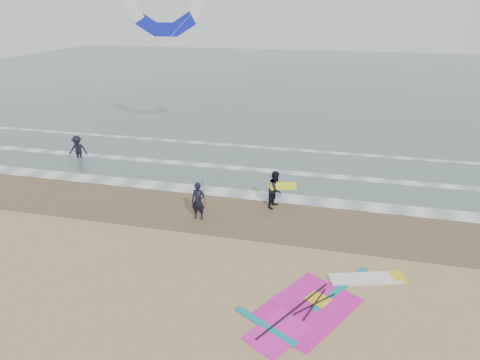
% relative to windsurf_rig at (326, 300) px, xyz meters
% --- Properties ---
extents(ground, '(120.00, 120.00, 0.00)m').
position_rel_windsurf_rig_xyz_m(ground, '(-4.19, -0.11, -0.04)').
color(ground, tan).
rests_on(ground, ground).
extents(sea_water, '(120.00, 80.00, 0.02)m').
position_rel_windsurf_rig_xyz_m(sea_water, '(-4.19, 47.89, -0.03)').
color(sea_water, '#47605E').
rests_on(sea_water, ground).
extents(wet_sand_band, '(120.00, 5.00, 0.01)m').
position_rel_windsurf_rig_xyz_m(wet_sand_band, '(-4.19, 5.89, -0.03)').
color(wet_sand_band, brown).
rests_on(wet_sand_band, ground).
extents(foam_waterline, '(120.00, 9.15, 0.02)m').
position_rel_windsurf_rig_xyz_m(foam_waterline, '(-4.19, 10.33, -0.01)').
color(foam_waterline, white).
rests_on(foam_waterline, ground).
extents(windsurf_rig, '(5.85, 5.54, 0.14)m').
position_rel_windsurf_rig_xyz_m(windsurf_rig, '(0.00, 0.00, 0.00)').
color(windsurf_rig, white).
rests_on(windsurf_rig, ground).
extents(person_standing, '(0.69, 0.46, 1.86)m').
position_rel_windsurf_rig_xyz_m(person_standing, '(-6.31, 4.85, 0.89)').
color(person_standing, black).
rests_on(person_standing, ground).
extents(person_walking, '(0.96, 1.10, 1.92)m').
position_rel_windsurf_rig_xyz_m(person_walking, '(-2.95, 7.06, 0.92)').
color(person_walking, black).
rests_on(person_walking, ground).
extents(person_wading, '(1.35, 0.94, 1.92)m').
position_rel_windsurf_rig_xyz_m(person_wading, '(-16.96, 11.21, 0.92)').
color(person_wading, black).
rests_on(person_wading, ground).
extents(held_pole, '(0.17, 0.86, 1.82)m').
position_rel_windsurf_rig_xyz_m(held_pole, '(-6.01, 4.85, 1.33)').
color(held_pole, black).
rests_on(held_pole, ground).
extents(carried_kiteboard, '(1.30, 0.51, 0.39)m').
position_rel_windsurf_rig_xyz_m(carried_kiteboard, '(-2.55, 6.96, 1.18)').
color(carried_kiteboard, yellow).
rests_on(carried_kiteboard, ground).
extents(surf_kite, '(7.89, 4.62, 8.94)m').
position_rel_windsurf_rig_xyz_m(surf_kite, '(-12.13, 15.74, 8.60)').
color(surf_kite, white).
rests_on(surf_kite, ground).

